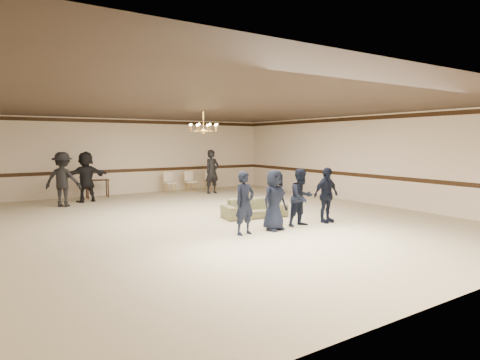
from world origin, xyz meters
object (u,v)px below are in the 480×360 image
object	(u,v)px
boy_d	(326,195)
banquet_chair_mid	(191,181)
boy_a	(245,203)
adult_left	(63,179)
adult_right	(212,172)
banquet_chair_right	(210,180)
boy_c	(301,197)
adult_mid	(86,177)
boy_b	(274,200)
settee	(254,208)
banquet_chair_left	(170,183)
chandelier	(203,121)
console_table	(97,189)

from	to	relation	value
boy_d	banquet_chair_mid	xyz separation A→B (m)	(-0.17, 8.26, -0.30)
boy_a	adult_left	world-z (taller)	adult_left
adult_right	banquet_chair_right	xyz separation A→B (m)	(0.50, 1.11, -0.48)
adult_right	boy_d	bearing A→B (deg)	-102.19
adult_left	banquet_chair_mid	world-z (taller)	adult_left
banquet_chair_mid	boy_c	bearing A→B (deg)	-92.77
adult_mid	banquet_chair_mid	bearing A→B (deg)	177.31
boy_c	adult_mid	size ratio (longest dim) A/B	0.81
boy_b	settee	distance (m)	1.85
adult_right	boy_b	bearing A→B (deg)	-116.13
boy_d	banquet_chair_left	size ratio (longest dim) A/B	1.66
chandelier	boy_a	world-z (taller)	chandelier
boy_a	adult_left	xyz separation A→B (m)	(-2.97, 6.86, 0.18)
chandelier	banquet_chair_left	xyz separation A→B (m)	(1.04, 5.21, -2.41)
banquet_chair_left	settee	bearing A→B (deg)	-92.56
adult_mid	banquet_chair_right	world-z (taller)	adult_mid
boy_d	console_table	xyz separation A→B (m)	(-4.17, 8.46, -0.40)
console_table	banquet_chair_left	bearing A→B (deg)	0.68
boy_a	adult_left	size ratio (longest dim) A/B	0.81
adult_mid	boy_c	bearing A→B (deg)	105.71
boy_a	adult_left	distance (m)	7.47
boy_d	adult_right	xyz separation A→B (m)	(0.33, 7.16, 0.18)
boy_a	banquet_chair_mid	world-z (taller)	boy_a
settee	console_table	xyz separation A→B (m)	(-2.93, 6.77, 0.09)
boy_d	console_table	world-z (taller)	boy_d
boy_b	adult_mid	xyz separation A→B (m)	(-2.97, 7.56, 0.18)
settee	adult_mid	world-z (taller)	adult_mid
adult_left	banquet_chair_mid	distance (m)	5.70
adult_left	banquet_chair_left	distance (m)	4.74
boy_a	boy_d	size ratio (longest dim) A/B	1.00
boy_b	boy_d	world-z (taller)	same
boy_a	banquet_chair_left	xyz separation A→B (m)	(1.53, 8.26, -0.30)
adult_right	banquet_chair_left	world-z (taller)	adult_right
banquet_chair_left	banquet_chair_right	world-z (taller)	same
adult_mid	boy_a	bearing A→B (deg)	93.91
boy_a	boy_d	distance (m)	2.70
adult_left	adult_mid	size ratio (longest dim) A/B	1.00
adult_left	adult_right	bearing A→B (deg)	-146.22
boy_a	banquet_chair_right	distance (m)	8.99
boy_a	boy_b	size ratio (longest dim) A/B	1.00
boy_b	banquet_chair_right	xyz separation A→B (m)	(2.63, 8.26, -0.30)
boy_d	banquet_chair_left	bearing A→B (deg)	94.66
settee	banquet_chair_mid	bearing A→B (deg)	90.06
boy_d	banquet_chair_mid	world-z (taller)	boy_d
boy_c	settee	world-z (taller)	boy_c
settee	banquet_chair_left	size ratio (longest dim) A/B	2.06
adult_mid	settee	bearing A→B (deg)	109.65
boy_d	adult_left	distance (m)	8.90
boy_b	settee	world-z (taller)	boy_b
chandelier	banquet_chair_left	size ratio (longest dim) A/B	1.02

